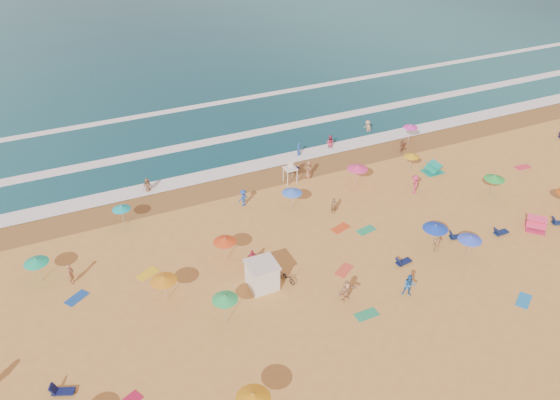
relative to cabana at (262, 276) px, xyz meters
name	(u,v)px	position (x,y,z in m)	size (l,w,h in m)	color
ground	(312,252)	(5.28, 2.11, -1.00)	(220.00, 220.00, 0.00)	gold
ocean	(118,12)	(5.28, 86.11, -1.00)	(220.00, 140.00, 0.18)	#0C4756
wet_sand	(254,180)	(5.28, 14.61, -0.99)	(220.00, 220.00, 0.00)	olive
surf_foam	(224,142)	(5.28, 23.43, -0.90)	(200.00, 18.70, 0.05)	white
cabana	(262,276)	(0.00, 0.00, 0.00)	(2.00, 2.00, 2.00)	white
cabana_roof	(262,265)	(0.00, 0.00, 1.06)	(2.20, 2.20, 0.12)	silver
bicycle	(287,277)	(1.90, -0.30, -0.59)	(0.55, 1.56, 0.82)	black
lifeguard_stand	(290,173)	(8.32, 12.71, 0.05)	(1.20, 1.20, 2.10)	white
beach_umbrellas	(306,235)	(4.46, 1.80, 1.11)	(54.68, 26.82, 0.80)	#3875FF
loungers	(417,242)	(13.68, -0.50, -0.83)	(56.61, 29.50, 0.34)	#0F164B
towels	(354,262)	(7.72, -0.43, -0.98)	(45.99, 16.11, 0.03)	#B3163D
popup_tents	(481,192)	(23.31, 2.84, -0.40)	(4.28, 13.60, 1.20)	#D72F58
beachgoers	(311,212)	(7.27, 6.25, -0.19)	(41.80, 29.23, 2.13)	blue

